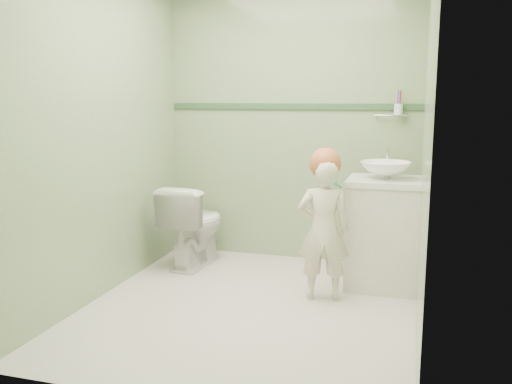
% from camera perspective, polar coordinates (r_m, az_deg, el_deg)
% --- Properties ---
extents(ground, '(2.50, 2.50, 0.00)m').
position_cam_1_polar(ground, '(3.82, -0.64, -11.99)').
color(ground, silver).
rests_on(ground, ground).
extents(room_shell, '(2.50, 2.54, 2.40)m').
position_cam_1_polar(room_shell, '(3.55, -0.68, 6.29)').
color(room_shell, '#83A273').
rests_on(room_shell, ground).
extents(trim_stripe, '(2.20, 0.02, 0.05)m').
position_cam_1_polar(trim_stripe, '(4.74, 3.73, 8.99)').
color(trim_stripe, '#345535').
rests_on(trim_stripe, room_shell).
extents(vanity, '(0.52, 0.50, 0.80)m').
position_cam_1_polar(vanity, '(4.22, 13.20, -4.40)').
color(vanity, white).
rests_on(vanity, ground).
extents(counter, '(0.54, 0.52, 0.04)m').
position_cam_1_polar(counter, '(4.14, 13.42, 1.11)').
color(counter, white).
rests_on(counter, vanity).
extents(basin, '(0.37, 0.37, 0.13)m').
position_cam_1_polar(basin, '(4.13, 13.46, 2.26)').
color(basin, white).
rests_on(basin, counter).
extents(faucet, '(0.03, 0.13, 0.18)m').
position_cam_1_polar(faucet, '(4.30, 13.64, 3.62)').
color(faucet, silver).
rests_on(faucet, counter).
extents(cup_holder, '(0.26, 0.07, 0.21)m').
position_cam_1_polar(cup_holder, '(4.57, 14.67, 8.44)').
color(cup_holder, silver).
rests_on(cup_holder, room_shell).
extents(toilet, '(0.44, 0.72, 0.70)m').
position_cam_1_polar(toilet, '(4.67, -6.51, -3.43)').
color(toilet, white).
rests_on(toilet, ground).
extents(toddler, '(0.41, 0.31, 1.01)m').
position_cam_1_polar(toddler, '(3.85, 7.10, -4.02)').
color(toddler, beige).
rests_on(toddler, ground).
extents(hair_cap, '(0.22, 0.22, 0.22)m').
position_cam_1_polar(hair_cap, '(3.79, 7.31, 2.97)').
color(hair_cap, '#B35E36').
rests_on(hair_cap, toddler).
extents(teal_toothbrush, '(0.11, 0.14, 0.08)m').
position_cam_1_polar(teal_toothbrush, '(3.66, 8.44, 0.79)').
color(teal_toothbrush, '#149366').
rests_on(teal_toothbrush, toddler).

